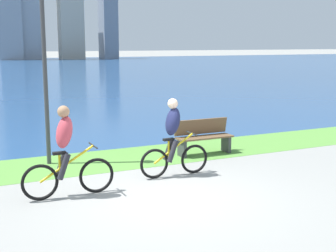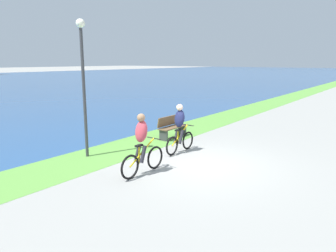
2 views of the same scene
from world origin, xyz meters
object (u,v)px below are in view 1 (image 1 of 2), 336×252
cyclist_lead (173,138)px  bench_near_path (204,137)px  lamppost_tall (44,44)px  cyclist_trailing (66,153)px

cyclist_lead → bench_near_path: bearing=43.0°
lamppost_tall → bench_near_path: bearing=-10.4°
lamppost_tall → cyclist_trailing: bearing=-93.7°
cyclist_trailing → lamppost_tall: 3.25m
cyclist_trailing → lamppost_tall: size_ratio=0.40×
bench_near_path → lamppost_tall: (-3.81, 0.70, 2.37)m
cyclist_trailing → bench_near_path: (3.97, 1.87, -0.39)m
cyclist_lead → cyclist_trailing: cyclist_trailing is taller
bench_near_path → lamppost_tall: lamppost_tall is taller
cyclist_lead → lamppost_tall: (-2.22, 2.18, 1.98)m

